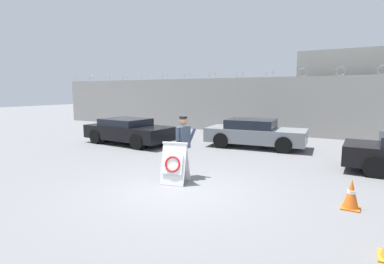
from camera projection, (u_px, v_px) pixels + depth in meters
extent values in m
plane|color=slate|center=(180.00, 190.00, 7.78)|extent=(90.00, 90.00, 0.00)
cube|color=#ADA8A0|center=(284.00, 106.00, 17.10)|extent=(36.00, 0.30, 3.34)
torus|color=gray|center=(76.00, 79.00, 25.61)|extent=(0.47, 0.03, 0.47)
torus|color=gray|center=(91.00, 78.00, 24.69)|extent=(0.47, 0.03, 0.47)
torus|color=gray|center=(108.00, 78.00, 23.76)|extent=(0.47, 0.03, 0.47)
torus|color=gray|center=(125.00, 77.00, 22.84)|extent=(0.47, 0.03, 0.47)
torus|color=gray|center=(144.00, 77.00, 21.92)|extent=(0.47, 0.03, 0.47)
torus|color=gray|center=(165.00, 76.00, 21.00)|extent=(0.47, 0.03, 0.47)
torus|color=gray|center=(187.00, 76.00, 20.07)|extent=(0.47, 0.03, 0.47)
torus|color=gray|center=(212.00, 75.00, 19.15)|extent=(0.47, 0.03, 0.47)
torus|color=gray|center=(239.00, 74.00, 18.23)|extent=(0.47, 0.03, 0.47)
torus|color=gray|center=(270.00, 73.00, 17.31)|extent=(0.47, 0.03, 0.47)
torus|color=gray|center=(303.00, 72.00, 16.38)|extent=(0.47, 0.03, 0.47)
torus|color=gray|center=(341.00, 71.00, 15.46)|extent=(0.47, 0.03, 0.47)
torus|color=gray|center=(383.00, 70.00, 14.54)|extent=(0.47, 0.03, 0.47)
cube|color=#B2ADA3|center=(382.00, 92.00, 18.85)|extent=(9.18, 6.87, 4.89)
cube|color=white|center=(173.00, 165.00, 8.18)|extent=(0.75, 0.48, 1.11)
cube|color=white|center=(177.00, 162.00, 8.47)|extent=(0.75, 0.48, 1.11)
cube|color=white|center=(175.00, 143.00, 8.25)|extent=(0.73, 0.22, 0.05)
cube|color=white|center=(173.00, 164.00, 8.15)|extent=(0.58, 0.29, 0.54)
torus|color=red|center=(173.00, 164.00, 8.13)|extent=(0.48, 0.27, 0.45)
cylinder|color=black|center=(182.00, 163.00, 8.86)|extent=(0.15, 0.15, 0.85)
cylinder|color=black|center=(185.00, 162.00, 9.01)|extent=(0.15, 0.15, 0.85)
cube|color=#384256|center=(183.00, 138.00, 8.83)|extent=(0.26, 0.46, 0.66)
sphere|color=#936B4C|center=(183.00, 121.00, 8.77)|extent=(0.23, 0.23, 0.23)
cylinder|color=#384256|center=(178.00, 138.00, 8.61)|extent=(0.09, 0.09, 0.62)
cylinder|color=#384256|center=(191.00, 137.00, 9.00)|extent=(0.35, 0.12, 0.60)
cylinder|color=black|center=(183.00, 117.00, 8.75)|extent=(0.24, 0.24, 0.05)
cube|color=orange|center=(350.00, 208.00, 6.53)|extent=(0.38, 0.38, 0.03)
cone|color=orange|center=(351.00, 193.00, 6.48)|extent=(0.32, 0.32, 0.63)
cylinder|color=white|center=(351.00, 192.00, 6.48)|extent=(0.16, 0.16, 0.09)
cylinder|color=black|center=(163.00, 136.00, 14.50)|extent=(0.72, 0.24, 0.71)
cylinder|color=black|center=(137.00, 142.00, 13.02)|extent=(0.72, 0.24, 0.71)
cylinder|color=black|center=(123.00, 132.00, 16.00)|extent=(0.72, 0.24, 0.71)
cylinder|color=black|center=(96.00, 136.00, 14.52)|extent=(0.72, 0.24, 0.71)
cube|color=black|center=(129.00, 132.00, 14.48)|extent=(4.53, 2.16, 0.63)
cube|color=black|center=(126.00, 122.00, 14.54)|extent=(2.22, 1.83, 0.33)
cylinder|color=black|center=(289.00, 139.00, 13.86)|extent=(0.71, 0.27, 0.69)
cylinder|color=black|center=(284.00, 145.00, 12.26)|extent=(0.71, 0.27, 0.69)
cylinder|color=black|center=(232.00, 135.00, 14.97)|extent=(0.71, 0.27, 0.69)
cylinder|color=black|center=(221.00, 140.00, 13.38)|extent=(0.71, 0.27, 0.69)
cube|color=gray|center=(256.00, 135.00, 13.59)|extent=(4.53, 2.30, 0.63)
cube|color=black|center=(251.00, 124.00, 13.61)|extent=(2.25, 1.89, 0.40)
cylinder|color=black|center=(374.00, 156.00, 10.26)|extent=(0.68, 0.20, 0.68)
cylinder|color=black|center=(375.00, 167.00, 8.79)|extent=(0.68, 0.20, 0.68)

